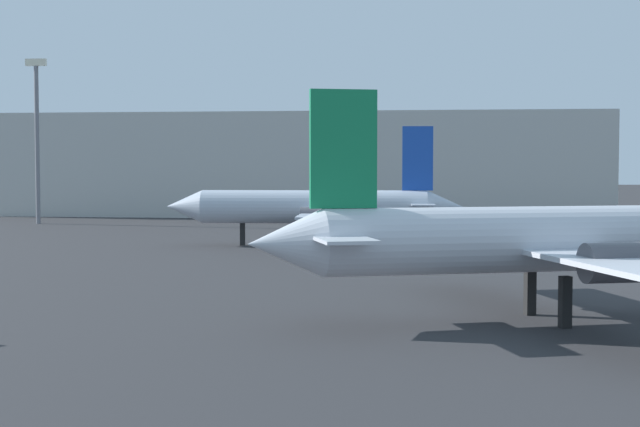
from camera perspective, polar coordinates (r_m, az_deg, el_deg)
airplane_on_taxiway at (r=44.72m, az=14.14°, el=-1.46°), size 28.46×25.25×10.16m
airplane_far_left at (r=81.86m, az=-0.18°, el=0.39°), size 25.28×19.73×10.07m
light_mast_left at (r=115.92m, az=-16.25°, el=4.69°), size 2.40×0.50×18.81m
terminal_building at (r=131.02m, az=-1.33°, el=2.87°), size 80.54×20.19×13.40m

